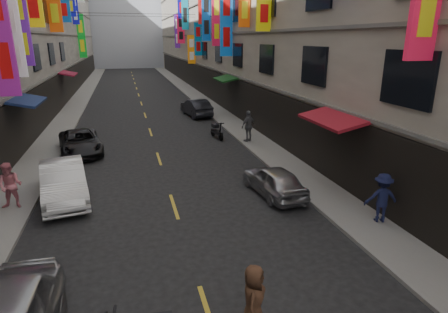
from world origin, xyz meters
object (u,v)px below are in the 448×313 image
scooter_far_right (217,131)px  car_right_mid (274,181)px  pedestrian_rfar (249,126)px  car_right_far (196,107)px  pedestrian_lfar (10,186)px  pedestrian_rnear (382,198)px  pedestrian_crossing (254,300)px  car_left_mid (63,181)px  car_left_far (80,142)px

scooter_far_right → car_right_mid: bearing=81.9°
car_right_mid → pedestrian_rfar: (1.46, 7.63, 0.45)m
pedestrian_rfar → scooter_far_right: bearing=-72.7°
car_right_far → pedestrian_lfar: bearing=49.9°
pedestrian_rnear → pedestrian_crossing: pedestrian_rnear is taller
pedestrian_crossing → car_left_mid: bearing=57.7°
car_left_far → car_right_far: 11.75m
pedestrian_lfar → pedestrian_rnear: bearing=-9.8°
car_left_far → pedestrian_crossing: bearing=-81.8°
car_left_far → pedestrian_crossing: 15.48m
car_right_far → pedestrian_rnear: size_ratio=2.48×
car_left_mid → car_right_far: (8.00, 14.92, -0.05)m
car_right_mid → pedestrian_rnear: 4.10m
pedestrian_rnear → car_right_mid: bearing=-33.0°
pedestrian_lfar → pedestrian_rfar: 12.92m
pedestrian_crossing → pedestrian_lfar: bearing=67.7°
car_left_mid → car_left_far: size_ratio=1.00×
scooter_far_right → pedestrian_rnear: size_ratio=1.07×
scooter_far_right → car_right_far: bearing=-99.2°
pedestrian_rnear → pedestrian_crossing: size_ratio=1.06×
car_left_mid → pedestrian_rfar: bearing=22.5°
car_left_mid → car_left_far: bearing=80.2°
car_left_mid → car_right_mid: (8.00, -1.67, -0.14)m
pedestrian_lfar → pedestrian_crossing: bearing=-40.7°
car_left_far → car_right_mid: (8.00, -7.98, -0.02)m
car_left_far → car_right_mid: bearing=-54.9°
car_right_far → pedestrian_rnear: bearing=89.0°
car_left_far → pedestrian_rnear: (10.50, -11.21, 0.34)m
scooter_far_right → pedestrian_lfar: bearing=32.1°
scooter_far_right → pedestrian_crossing: size_ratio=1.14×
car_right_far → pedestrian_rfar: pedestrian_rfar is taller
pedestrian_lfar → car_left_mid: bearing=29.9°
car_right_far → pedestrian_rfar: bearing=91.1°
scooter_far_right → car_left_mid: (-7.92, -7.61, 0.29)m
scooter_far_right → pedestrian_rfar: (1.55, -1.64, 0.61)m
car_left_far → pedestrian_rnear: pedestrian_rnear is taller
scooter_far_right → car_left_far: bearing=0.7°
scooter_far_right → car_right_far: (0.08, 7.32, 0.25)m
car_right_mid → pedestrian_rnear: size_ratio=2.10×
car_right_mid → pedestrian_rnear: (2.50, -3.23, 0.36)m
car_left_far → scooter_far_right: bearing=-0.6°
car_right_mid → car_right_far: bearing=-96.2°
car_right_mid → pedestrian_rfar: 7.78m
car_left_far → pedestrian_crossing: size_ratio=2.82×
car_right_mid → pedestrian_rnear: bearing=121.5°
pedestrian_rnear → pedestrian_rfar: bearing=-65.3°
car_left_mid → pedestrian_rnear: size_ratio=2.65×
car_right_mid → pedestrian_crossing: size_ratio=2.23×
car_left_mid → car_left_far: car_left_mid is taller
car_left_mid → car_right_far: car_left_mid is taller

